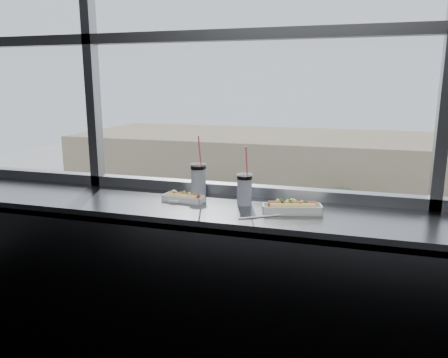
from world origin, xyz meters
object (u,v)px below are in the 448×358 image
(soda_cup_left, at_px, (198,178))
(car_far_a, at_px, (174,252))
(car_near_b, at_px, (180,320))
(tree_left, at_px, (206,205))
(loose_straw, at_px, (262,217))
(car_near_a, at_px, (75,302))
(tree_center, at_px, (341,213))
(car_near_c, at_px, (286,338))
(hotdog_tray_right, at_px, (292,207))
(soda_cup_right, at_px, (244,188))
(car_far_b, at_px, (378,278))
(pedestrian_b, at_px, (346,252))
(hotdog_tray_left, at_px, (183,197))
(wrapper, at_px, (174,201))
(pedestrian_c, at_px, (385,253))

(soda_cup_left, distance_m, car_far_a, 28.61)
(car_near_b, bearing_deg, tree_left, 9.45)
(loose_straw, height_order, car_near_a, loose_straw)
(loose_straw, bearing_deg, tree_left, 76.38)
(car_near_a, height_order, tree_left, tree_left)
(loose_straw, xyz_separation_m, tree_center, (-0.23, 28.41, -8.29))
(tree_left, bearing_deg, soda_cup_left, -70.68)
(car_near_c, distance_m, tree_left, 14.72)
(hotdog_tray_right, relative_size, car_near_b, 0.05)
(soda_cup_right, relative_size, car_near_c, 0.06)
(car_far_b, height_order, pedestrian_b, pedestrian_b)
(hotdog_tray_left, xyz_separation_m, car_near_c, (-1.67, 16.24, -11.11))
(car_near_b, height_order, tree_center, tree_center)
(car_near_a, bearing_deg, wrapper, -137.85)
(soda_cup_left, bearing_deg, soda_cup_right, -21.34)
(soda_cup_left, xyz_separation_m, loose_straw, (0.45, -0.32, -0.10))
(soda_cup_right, distance_m, car_far_a, 28.83)
(soda_cup_left, relative_size, loose_straw, 1.48)
(car_far_b, height_order, tree_center, tree_center)
(hotdog_tray_left, distance_m, pedestrian_b, 29.80)
(hotdog_tray_right, xyz_separation_m, tree_left, (-10.42, 28.29, -8.57))
(tree_center, bearing_deg, soda_cup_left, -90.44)
(tree_left, bearing_deg, pedestrian_c, 2.53)
(tree_left, bearing_deg, car_near_b, -76.80)
(soda_cup_right, bearing_deg, soda_cup_left, 158.66)
(soda_cup_left, bearing_deg, loose_straw, -35.88)
(hotdog_tray_left, height_order, pedestrian_b, hotdog_tray_left)
(car_far_a, height_order, car_near_c, car_far_a)
(soda_cup_left, xyz_separation_m, car_near_b, (-7.03, 16.08, -11.14))
(soda_cup_left, relative_size, tree_left, 0.07)
(hotdog_tray_left, distance_m, tree_center, 29.44)
(car_near_b, xyz_separation_m, pedestrian_b, (7.78, 11.46, 0.10))
(car_near_b, bearing_deg, wrapper, -160.61)
(wrapper, xyz_separation_m, car_near_c, (-1.64, 16.29, -11.10))
(pedestrian_c, bearing_deg, hotdog_tray_right, 84.46)
(pedestrian_b, bearing_deg, car_near_c, 167.93)
(car_near_b, height_order, pedestrian_b, pedestrian_b)
(car_near_c, bearing_deg, loose_straw, 180.00)
(car_near_c, xyz_separation_m, tree_left, (-8.14, 12.00, 2.55))
(car_far_b, bearing_deg, wrapper, 167.64)
(car_far_b, height_order, car_near_c, car_far_b)
(car_far_a, relative_size, pedestrian_b, 2.91)
(pedestrian_b, bearing_deg, pedestrian_c, -66.87)
(car_near_a, distance_m, car_near_c, 11.52)
(soda_cup_right, height_order, car_far_a, soda_cup_right)
(car_far_b, xyz_separation_m, car_near_c, (-4.41, -8.00, -0.05))
(soda_cup_left, distance_m, car_near_c, 19.67)
(wrapper, height_order, car_near_a, wrapper)
(tree_left, bearing_deg, car_near_a, -105.73)
(hotdog_tray_right, relative_size, car_far_a, 0.05)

